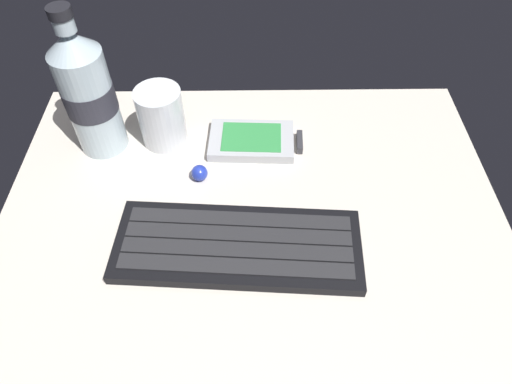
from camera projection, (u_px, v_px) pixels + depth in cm
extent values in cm
cube|color=beige|center=(256.00, 212.00, 59.04)|extent=(64.00, 48.00, 2.00)
cube|color=black|center=(242.00, 246.00, 53.65)|extent=(29.68, 12.95, 1.40)
cube|color=#28282B|center=(244.00, 219.00, 55.11)|extent=(26.75, 3.81, 0.30)
cube|color=#28282B|center=(243.00, 234.00, 53.70)|extent=(26.75, 3.81, 0.30)
cube|color=#28282B|center=(241.00, 250.00, 52.29)|extent=(26.75, 3.81, 0.30)
cube|color=#28282B|center=(240.00, 266.00, 50.89)|extent=(26.75, 3.81, 0.30)
cube|color=#B7BABF|center=(258.00, 141.00, 65.10)|extent=(12.34, 8.15, 1.40)
cube|color=green|center=(258.00, 137.00, 64.52)|extent=(8.67, 6.31, 0.10)
cube|color=#333338|center=(303.00, 142.00, 64.96)|extent=(0.98, 3.83, 1.12)
cylinder|color=silver|center=(165.00, 117.00, 63.06)|extent=(6.40, 6.40, 8.50)
cylinder|color=brown|center=(166.00, 122.00, 63.82)|extent=(5.50, 5.50, 6.12)
cylinder|color=silver|center=(95.00, 102.00, 59.98)|extent=(6.60, 6.60, 15.00)
cone|color=silver|center=(74.00, 42.00, 53.15)|extent=(6.60, 6.60, 2.80)
cylinder|color=silver|center=(68.00, 24.00, 51.38)|extent=(2.51, 2.51, 1.80)
cylinder|color=black|center=(64.00, 12.00, 50.23)|extent=(2.77, 2.77, 1.20)
cylinder|color=#2D2D38|center=(93.00, 98.00, 59.41)|extent=(6.73, 6.73, 3.80)
sphere|color=#2338B2|center=(203.00, 173.00, 60.56)|extent=(2.20, 2.20, 2.20)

